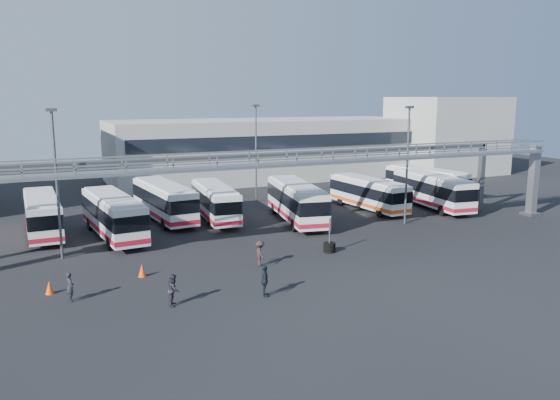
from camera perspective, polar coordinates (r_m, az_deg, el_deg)
name	(u,v)px	position (r m, az deg, el deg)	size (l,w,h in m)	color
ground	(323,262)	(37.13, 4.54, -6.43)	(140.00, 140.00, 0.00)	black
gantry	(287,170)	(41.09, 0.69, 3.12)	(51.40, 5.15, 7.10)	gray
warehouse	(267,149)	(75.29, -1.40, 5.37)	(42.00, 14.00, 8.00)	#9E9E99
building_right	(446,135)	(83.99, 16.95, 6.49)	(14.00, 12.00, 11.00)	#B2B2AD
light_pole_left	(56,176)	(39.38, -22.34, 2.33)	(0.70, 0.35, 10.21)	#4C4F54
light_pole_mid	(407,159)	(48.26, 13.17, 4.23)	(0.70, 0.35, 10.21)	#4C4F54
light_pole_back	(256,148)	(57.36, -2.52, 5.46)	(0.70, 0.35, 10.21)	#4C4F54
bus_1	(42,213)	(47.59, -23.60, -1.28)	(2.75, 10.70, 3.23)	silver
bus_2	(113,214)	(44.80, -17.04, -1.41)	(3.69, 11.43, 3.41)	silver
bus_3	(164,200)	(49.94, -12.05, 0.01)	(3.58, 11.38, 3.40)	silver
bus_4	(215,201)	(49.43, -6.81, -0.07)	(3.44, 10.68, 3.19)	silver
bus_5	(296,200)	(48.40, 1.70, -0.03)	(4.70, 11.74, 3.48)	silver
bus_7	(368,193)	(54.16, 9.22, 0.76)	(2.85, 10.38, 3.12)	silver
bus_8	(432,190)	(56.48, 15.62, 1.06)	(3.97, 11.42, 3.40)	silver
bus_9	(426,181)	(63.09, 15.01, 1.94)	(3.89, 10.68, 3.17)	silver
pedestrian_a	(70,287)	(31.94, -21.09, -8.46)	(0.59, 0.39, 1.62)	black
pedestrian_b	(174,290)	(29.84, -11.04, -9.18)	(0.83, 0.65, 1.70)	#272330
pedestrian_c	(260,253)	(35.88, -2.09, -5.60)	(1.09, 0.63, 1.69)	#302020
pedestrian_d	(265,281)	(30.50, -1.61, -8.45)	(1.05, 0.44, 1.80)	black
cone_left	(49,287)	(33.63, -22.95, -8.41)	(0.48, 0.48, 0.76)	#F2480D
cone_right	(142,270)	(34.95, -14.21, -7.14)	(0.50, 0.50, 0.80)	#F2480D
tire_stack	(329,246)	(39.27, 5.19, -4.85)	(0.87, 0.87, 2.49)	black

